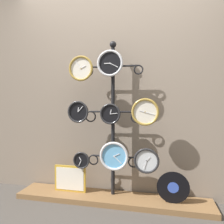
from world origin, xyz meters
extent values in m
plane|color=#47423D|center=(0.00, 0.00, 0.00)|extent=(12.00, 12.00, 0.00)
cube|color=gray|center=(0.00, 0.57, 1.40)|extent=(4.40, 0.04, 2.80)
cube|color=brown|center=(0.00, 0.35, 0.03)|extent=(2.20, 0.36, 0.06)
cylinder|color=black|center=(0.00, 0.41, 0.01)|extent=(0.38, 0.38, 0.02)
cylinder|color=black|center=(0.00, 0.41, 0.88)|extent=(0.04, 0.04, 1.71)
sphere|color=black|center=(0.00, 0.41, 1.77)|extent=(0.08, 0.08, 0.08)
cylinder|color=black|center=(-0.14, 0.41, 1.53)|extent=(0.29, 0.02, 0.02)
torus|color=black|center=(-0.29, 0.41, 1.48)|extent=(0.11, 0.02, 0.11)
cylinder|color=black|center=(0.14, 0.41, 1.53)|extent=(0.29, 0.02, 0.02)
torus|color=black|center=(0.29, 0.41, 1.48)|extent=(0.11, 0.02, 0.11)
cylinder|color=black|center=(-0.13, 0.41, 1.01)|extent=(0.27, 0.02, 0.02)
torus|color=black|center=(-0.27, 0.41, 0.96)|extent=(0.13, 0.02, 0.13)
cylinder|color=black|center=(0.13, 0.41, 1.01)|extent=(0.27, 0.02, 0.02)
torus|color=black|center=(0.27, 0.41, 0.96)|extent=(0.13, 0.02, 0.13)
cylinder|color=black|center=(-0.12, 0.41, 0.50)|extent=(0.24, 0.02, 0.02)
torus|color=black|center=(-0.24, 0.41, 0.45)|extent=(0.12, 0.02, 0.12)
cylinder|color=black|center=(0.12, 0.41, 0.50)|extent=(0.24, 0.02, 0.02)
torus|color=black|center=(0.24, 0.41, 0.45)|extent=(0.12, 0.02, 0.12)
cylinder|color=silver|center=(-0.34, 0.31, 1.50)|extent=(0.26, 0.02, 0.26)
torus|color=#A58438|center=(-0.34, 0.29, 1.50)|extent=(0.28, 0.03, 0.28)
cylinder|color=#A58438|center=(-0.34, 0.29, 1.50)|extent=(0.02, 0.01, 0.02)
cube|color=silver|center=(-0.31, 0.29, 1.51)|extent=(0.06, 0.00, 0.04)
cube|color=silver|center=(-0.37, 0.29, 1.54)|extent=(0.07, 0.00, 0.08)
cylinder|color=black|center=(-0.01, 0.32, 1.55)|extent=(0.26, 0.02, 0.26)
torus|color=silver|center=(-0.01, 0.31, 1.55)|extent=(0.29, 0.03, 0.29)
cylinder|color=silver|center=(-0.01, 0.31, 1.55)|extent=(0.02, 0.01, 0.02)
cube|color=silver|center=(-0.04, 0.31, 1.54)|extent=(0.06, 0.00, 0.01)
cube|color=silver|center=(0.03, 0.30, 1.52)|extent=(0.10, 0.00, 0.05)
cylinder|color=black|center=(-0.38, 0.33, 1.01)|extent=(0.23, 0.02, 0.23)
torus|color=#262628|center=(-0.38, 0.31, 1.01)|extent=(0.25, 0.02, 0.25)
cylinder|color=#262628|center=(-0.38, 0.31, 1.01)|extent=(0.01, 0.01, 0.01)
cube|color=silver|center=(-0.38, 0.31, 1.04)|extent=(0.02, 0.00, 0.06)
cube|color=silver|center=(-0.35, 0.31, 1.05)|extent=(0.07, 0.00, 0.07)
cylinder|color=black|center=(-0.01, 0.34, 0.99)|extent=(0.21, 0.02, 0.21)
torus|color=#262628|center=(-0.01, 0.32, 0.99)|extent=(0.23, 0.02, 0.23)
cylinder|color=#262628|center=(-0.01, 0.32, 0.99)|extent=(0.01, 0.01, 0.01)
cube|color=silver|center=(-0.01, 0.32, 1.02)|extent=(0.02, 0.00, 0.05)
cube|color=silver|center=(0.03, 0.32, 1.00)|extent=(0.08, 0.00, 0.02)
cylinder|color=silver|center=(0.37, 0.31, 1.02)|extent=(0.27, 0.02, 0.27)
torus|color=#A58438|center=(0.37, 0.30, 1.02)|extent=(0.29, 0.03, 0.29)
cylinder|color=#A58438|center=(0.37, 0.30, 1.02)|extent=(0.02, 0.01, 0.02)
cube|color=silver|center=(0.34, 0.30, 1.03)|extent=(0.06, 0.00, 0.03)
cube|color=silver|center=(0.42, 0.30, 1.01)|extent=(0.10, 0.00, 0.03)
cylinder|color=black|center=(-0.35, 0.32, 0.46)|extent=(0.18, 0.02, 0.18)
torus|color=#262628|center=(-0.35, 0.31, 0.46)|extent=(0.19, 0.02, 0.19)
cylinder|color=#262628|center=(-0.35, 0.31, 0.46)|extent=(0.01, 0.01, 0.01)
cube|color=silver|center=(-0.36, 0.31, 0.48)|extent=(0.03, 0.00, 0.04)
cube|color=silver|center=(-0.36, 0.31, 0.43)|extent=(0.04, 0.00, 0.07)
cylinder|color=#60A8DB|center=(0.03, 0.33, 0.53)|extent=(0.29, 0.02, 0.29)
torus|color=silver|center=(0.03, 0.31, 0.53)|extent=(0.32, 0.03, 0.32)
cylinder|color=silver|center=(0.03, 0.31, 0.53)|extent=(0.02, 0.01, 0.02)
cube|color=silver|center=(0.06, 0.31, 0.54)|extent=(0.07, 0.00, 0.04)
cube|color=silver|center=(0.08, 0.31, 0.49)|extent=(0.09, 0.00, 0.08)
cylinder|color=silver|center=(0.39, 0.34, 0.49)|extent=(0.25, 0.02, 0.25)
torus|color=#262628|center=(0.39, 0.32, 0.49)|extent=(0.28, 0.03, 0.28)
cylinder|color=#262628|center=(0.39, 0.32, 0.49)|extent=(0.02, 0.01, 0.02)
cube|color=silver|center=(0.41, 0.32, 0.52)|extent=(0.05, 0.00, 0.05)
cube|color=silver|center=(0.37, 0.32, 0.45)|extent=(0.03, 0.00, 0.10)
cylinder|color=black|center=(0.67, 0.32, 0.23)|extent=(0.34, 0.01, 0.34)
cylinder|color=#334FB2|center=(0.67, 0.31, 0.23)|extent=(0.11, 0.00, 0.11)
cube|color=gold|center=(-0.51, 0.37, 0.21)|extent=(0.39, 0.02, 0.31)
cube|color=white|center=(-0.51, 0.36, 0.21)|extent=(0.34, 0.00, 0.27)
camera|label=1|loc=(0.53, -2.01, 1.12)|focal=35.00mm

